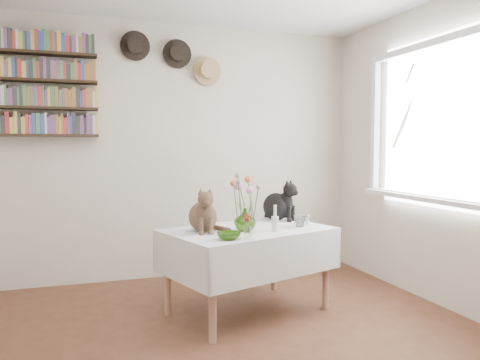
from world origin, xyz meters
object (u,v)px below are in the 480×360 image
object	(u,v)px
dining_table	(248,250)
bookshelf_unit	(38,85)
tabby_cat	(203,209)
flower_vase	(245,220)
black_cat	(276,199)

from	to	relation	value
dining_table	bookshelf_unit	size ratio (longest dim) A/B	1.42
tabby_cat	bookshelf_unit	distance (m)	1.93
dining_table	bookshelf_unit	world-z (taller)	bookshelf_unit
dining_table	tabby_cat	size ratio (longest dim) A/B	4.12
flower_vase	bookshelf_unit	xyz separation A→B (m)	(-1.51, 1.22, 1.10)
dining_table	flower_vase	distance (m)	0.27
bookshelf_unit	black_cat	bearing A→B (deg)	-22.09
dining_table	bookshelf_unit	bearing A→B (deg)	143.93
black_cat	dining_table	bearing A→B (deg)	-178.40
bookshelf_unit	flower_vase	bearing A→B (deg)	-39.10
dining_table	flower_vase	xyz separation A→B (m)	(-0.06, -0.09, 0.25)
dining_table	tabby_cat	distance (m)	0.49
tabby_cat	bookshelf_unit	bearing A→B (deg)	141.26
tabby_cat	dining_table	bearing A→B (deg)	2.86
black_cat	tabby_cat	bearing A→B (deg)	163.87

